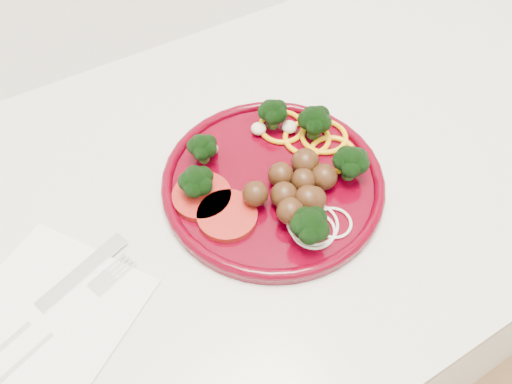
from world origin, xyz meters
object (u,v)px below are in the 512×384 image
plate (276,177)px  fork (34,343)px  napkin (48,314)px  knife (21,323)px

plate → fork: size_ratio=1.51×
napkin → knife: bearing=176.6°
napkin → fork: size_ratio=0.92×
plate → knife: plate is taller
knife → fork: (0.01, -0.03, -0.00)m
knife → plate: bearing=-15.4°
napkin → fork: bearing=-127.4°
napkin → knife: 0.03m
plate → knife: (-0.32, -0.02, -0.01)m
napkin → fork: 0.03m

